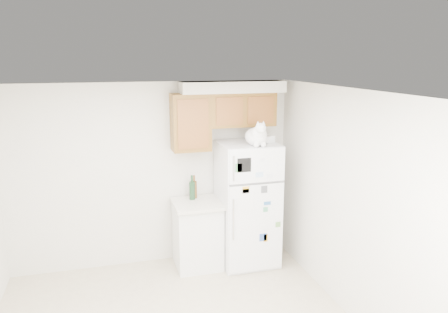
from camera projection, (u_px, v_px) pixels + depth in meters
name	position (u px, v px, depth m)	size (l,w,h in m)	color
room_shell	(185.00, 178.00, 4.21)	(3.84, 4.04, 2.52)	beige
refrigerator	(247.00, 204.00, 5.97)	(0.76, 0.78, 1.70)	white
base_counter	(197.00, 234.00, 5.94)	(0.64, 0.64, 0.92)	white
cat	(257.00, 136.00, 5.57)	(0.33, 0.49, 0.35)	white
storage_box_back	(256.00, 137.00, 5.93)	(0.18, 0.13, 0.10)	white
storage_box_front	(268.00, 139.00, 5.80)	(0.15, 0.11, 0.09)	white
bottle_green	(192.00, 187.00, 5.90)	(0.08, 0.08, 0.34)	#19381E
bottle_amber	(194.00, 187.00, 5.96)	(0.08, 0.08, 0.32)	#593814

